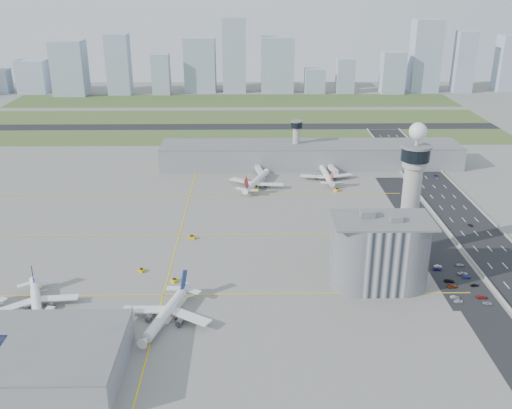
{
  "coord_description": "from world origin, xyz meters",
  "views": [
    {
      "loc": [
        -3.82,
        -239.15,
        124.03
      ],
      "look_at": [
        0.0,
        35.0,
        15.0
      ],
      "focal_mm": 40.0,
      "sensor_mm": 36.0,
      "label": 1
    }
  ],
  "objects_px": {
    "jet_bridge_far_1": "(330,168)",
    "tug_1": "(141,270)",
    "car_lot_1": "(455,297)",
    "control_tower": "(412,185)",
    "tug_2": "(174,280)",
    "airplane_near_b": "(35,298)",
    "car_lot_6": "(488,303)",
    "car_lot_5": "(438,266)",
    "airplane_far_b": "(326,171)",
    "jet_bridge_near_2": "(116,332)",
    "car_lot_4": "(437,269)",
    "airplane_far_a": "(257,177)",
    "airplane_near_c": "(165,308)",
    "car_hw_2": "(436,176)",
    "tug_4": "(256,188)",
    "car_lot_8": "(475,285)",
    "car_lot_7": "(482,297)",
    "car_lot_10": "(463,274)",
    "tug_5": "(337,190)",
    "car_lot_0": "(459,301)",
    "car_lot_9": "(467,277)",
    "car_hw_1": "(470,225)",
    "car_lot_2": "(452,286)",
    "car_lot_3": "(449,281)",
    "car_lot_11": "(460,265)",
    "jet_bridge_near_1": "(34,333)",
    "jet_bridge_far_0": "(257,169)",
    "car_hw_4": "(395,152)",
    "tug_3": "(192,237)",
    "secondary_tower": "(296,139)",
    "admin_building": "(380,253)"
  },
  "relations": [
    {
      "from": "jet_bridge_near_1",
      "to": "car_hw_4",
      "type": "bearing_deg",
      "value": -28.64
    },
    {
      "from": "airplane_far_a",
      "to": "airplane_near_c",
      "type": "bearing_deg",
      "value": -173.29
    },
    {
      "from": "jet_bridge_far_1",
      "to": "jet_bridge_near_1",
      "type": "bearing_deg",
      "value": -44.97
    },
    {
      "from": "airplane_far_b",
      "to": "car_lot_8",
      "type": "distance_m",
      "value": 150.0
    },
    {
      "from": "car_hw_2",
      "to": "car_lot_2",
      "type": "bearing_deg",
      "value": -99.54
    },
    {
      "from": "car_lot_2",
      "to": "car_lot_3",
      "type": "xyz_separation_m",
      "value": [
        0.28,
        4.77,
        0.02
      ]
    },
    {
      "from": "tug_1",
      "to": "car_lot_9",
      "type": "relative_size",
      "value": 0.79
    },
    {
      "from": "airplane_near_b",
      "to": "car_lot_6",
      "type": "xyz_separation_m",
      "value": [
        182.87,
        1.47,
        -4.95
      ]
    },
    {
      "from": "airplane_far_b",
      "to": "car_hw_4",
      "type": "relative_size",
      "value": 11.75
    },
    {
      "from": "car_lot_7",
      "to": "car_lot_8",
      "type": "height_order",
      "value": "car_lot_7"
    },
    {
      "from": "car_lot_11",
      "to": "car_hw_4",
      "type": "relative_size",
      "value": 1.13
    },
    {
      "from": "car_lot_3",
      "to": "car_lot_4",
      "type": "distance_m",
      "value": 11.05
    },
    {
      "from": "car_lot_6",
      "to": "car_lot_8",
      "type": "distance_m",
      "value": 14.75
    },
    {
      "from": "tug_5",
      "to": "car_lot_11",
      "type": "distance_m",
      "value": 109.07
    },
    {
      "from": "secondary_tower",
      "to": "tug_3",
      "type": "relative_size",
      "value": 9.39
    },
    {
      "from": "car_lot_0",
      "to": "airplane_far_a",
      "type": "bearing_deg",
      "value": 23.52
    },
    {
      "from": "car_lot_4",
      "to": "airplane_far_a",
      "type": "bearing_deg",
      "value": 40.98
    },
    {
      "from": "airplane_near_c",
      "to": "tug_3",
      "type": "bearing_deg",
      "value": -166.06
    },
    {
      "from": "airplane_near_c",
      "to": "tug_5",
      "type": "bearing_deg",
      "value": 165.13
    },
    {
      "from": "airplane_near_c",
      "to": "car_lot_8",
      "type": "bearing_deg",
      "value": 117.47
    },
    {
      "from": "airplane_near_b",
      "to": "car_hw_2",
      "type": "bearing_deg",
      "value": 105.72
    },
    {
      "from": "airplane_far_b",
      "to": "car_lot_4",
      "type": "relative_size",
      "value": 10.72
    },
    {
      "from": "car_lot_4",
      "to": "car_lot_7",
      "type": "height_order",
      "value": "car_lot_4"
    },
    {
      "from": "secondary_tower",
      "to": "car_lot_1",
      "type": "bearing_deg",
      "value": -74.31
    },
    {
      "from": "car_lot_10",
      "to": "jet_bridge_far_0",
      "type": "bearing_deg",
      "value": 33.21
    },
    {
      "from": "car_lot_7",
      "to": "car_lot_6",
      "type": "bearing_deg",
      "value": -166.92
    },
    {
      "from": "jet_bridge_far_1",
      "to": "tug_1",
      "type": "relative_size",
      "value": 4.91
    },
    {
      "from": "control_tower",
      "to": "airplane_far_a",
      "type": "height_order",
      "value": "control_tower"
    },
    {
      "from": "airplane_near_b",
      "to": "tug_3",
      "type": "relative_size",
      "value": 11.57
    },
    {
      "from": "airplane_near_c",
      "to": "car_hw_2",
      "type": "distance_m",
      "value": 233.08
    },
    {
      "from": "control_tower",
      "to": "jet_bridge_near_1",
      "type": "xyz_separation_m",
      "value": [
        -155.0,
        -69.0,
        -32.19
      ]
    },
    {
      "from": "admin_building",
      "to": "car_lot_5",
      "type": "height_order",
      "value": "admin_building"
    },
    {
      "from": "tug_1",
      "to": "car_lot_5",
      "type": "bearing_deg",
      "value": -49.82
    },
    {
      "from": "jet_bridge_far_1",
      "to": "car_lot_1",
      "type": "xyz_separation_m",
      "value": [
        29.84,
        -166.54,
        -2.22
      ]
    },
    {
      "from": "tug_5",
      "to": "car_lot_0",
      "type": "relative_size",
      "value": 0.93
    },
    {
      "from": "car_lot_2",
      "to": "car_hw_1",
      "type": "height_order",
      "value": "car_lot_2"
    },
    {
      "from": "airplane_near_b",
      "to": "car_hw_4",
      "type": "relative_size",
      "value": 11.23
    },
    {
      "from": "airplane_far_b",
      "to": "car_hw_1",
      "type": "height_order",
      "value": "airplane_far_b"
    },
    {
      "from": "airplane_near_c",
      "to": "car_lot_11",
      "type": "distance_m",
      "value": 137.55
    },
    {
      "from": "jet_bridge_far_1",
      "to": "car_lot_10",
      "type": "xyz_separation_m",
      "value": [
        40.34,
        -146.2,
        -2.22
      ]
    },
    {
      "from": "airplane_far_a",
      "to": "car_lot_1",
      "type": "relative_size",
      "value": 11.18
    },
    {
      "from": "car_lot_6",
      "to": "car_hw_2",
      "type": "distance_m",
      "value": 162.81
    },
    {
      "from": "jet_bridge_far_0",
      "to": "car_lot_10",
      "type": "xyz_separation_m",
      "value": [
        90.34,
        -146.2,
        -2.22
      ]
    },
    {
      "from": "car_lot_7",
      "to": "jet_bridge_near_1",
      "type": "bearing_deg",
      "value": 104.31
    },
    {
      "from": "jet_bridge_near_2",
      "to": "tug_4",
      "type": "xyz_separation_m",
      "value": [
        53.85,
        160.04,
        -1.92
      ]
    },
    {
      "from": "airplane_far_b",
      "to": "jet_bridge_near_2",
      "type": "bearing_deg",
      "value": 147.42
    },
    {
      "from": "jet_bridge_near_1",
      "to": "tug_2",
      "type": "height_order",
      "value": "jet_bridge_near_1"
    },
    {
      "from": "tug_3",
      "to": "car_lot_5",
      "type": "bearing_deg",
      "value": 83.38
    },
    {
      "from": "tug_2",
      "to": "tug_5",
      "type": "xyz_separation_m",
      "value": [
        88.05,
        113.42,
        0.16
      ]
    },
    {
      "from": "control_tower",
      "to": "tug_2",
      "type": "height_order",
      "value": "control_tower"
    }
  ]
}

